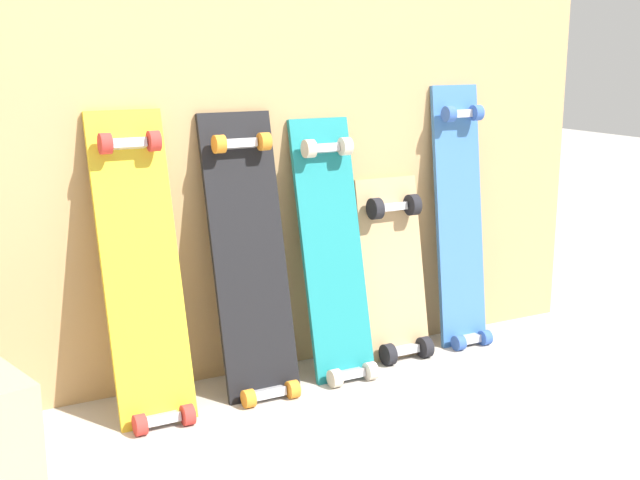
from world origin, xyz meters
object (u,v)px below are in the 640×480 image
at_px(skateboard_yellow, 143,281).
at_px(skateboard_natural, 395,279).
at_px(skateboard_teal, 334,261).
at_px(skateboard_black, 251,269).
at_px(skateboard_blue, 460,228).

bearing_deg(skateboard_yellow, skateboard_natural, 3.80).
xyz_separation_m(skateboard_yellow, skateboard_teal, (0.57, 0.02, -0.02)).
relative_size(skateboard_black, skateboard_blue, 0.94).
bearing_deg(skateboard_natural, skateboard_yellow, -176.20).
distance_m(skateboard_yellow, skateboard_natural, 0.81).
relative_size(skateboard_yellow, skateboard_black, 1.02).
height_order(skateboard_teal, skateboard_natural, skateboard_teal).
bearing_deg(skateboard_teal, skateboard_black, -179.12).
bearing_deg(skateboard_blue, skateboard_natural, -178.56).
xyz_separation_m(skateboard_yellow, skateboard_black, (0.30, 0.01, -0.01)).
relative_size(skateboard_yellow, skateboard_blue, 0.96).
distance_m(skateboard_black, skateboard_natural, 0.51).
bearing_deg(skateboard_black, skateboard_teal, 0.88).
distance_m(skateboard_yellow, skateboard_blue, 1.05).
distance_m(skateboard_teal, skateboard_natural, 0.25).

